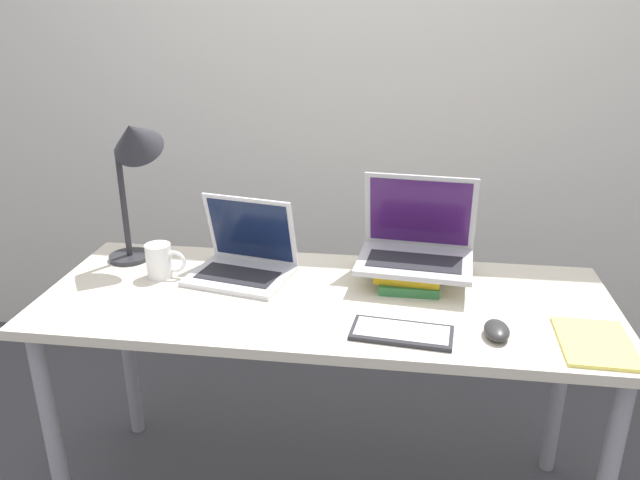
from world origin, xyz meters
The scene contains 10 objects.
wall_back centered at (0.00, 1.35, 1.35)m, with size 8.00×0.05×2.70m.
desk centered at (0.00, 0.32, 0.69)m, with size 1.69×0.65×0.78m.
laptop_left centered at (-0.28, 0.44, 0.83)m, with size 0.35×0.30×0.25m.
book_stack centered at (0.25, 0.46, 0.81)m, with size 0.21×0.24×0.06m.
laptop_on_books centered at (0.26, 0.48, 0.89)m, with size 0.37×0.29×0.27m.
wireless_keyboard centered at (0.23, 0.13, 0.78)m, with size 0.28×0.15×0.01m.
mouse centered at (0.48, 0.15, 0.80)m, with size 0.07×0.11×0.04m.
notepad centered at (0.73, 0.15, 0.78)m, with size 0.19×0.25×0.01m.
mug centered at (-0.54, 0.39, 0.83)m, with size 0.13×0.08×0.11m.
desk_lamp centered at (-0.63, 0.48, 1.16)m, with size 0.23×0.20×0.52m.
Camera 1 is at (0.21, -1.33, 1.62)m, focal length 35.00 mm.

